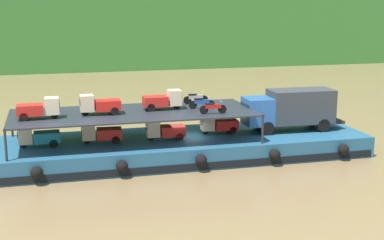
{
  "coord_description": "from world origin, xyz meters",
  "views": [
    {
      "loc": [
        -9.38,
        -37.12,
        11.07
      ],
      "look_at": [
        0.41,
        0.0,
        2.7
      ],
      "focal_mm": 51.08,
      "sensor_mm": 36.0,
      "label": 1
    }
  ],
  "objects_px": {
    "mini_truck_lower_fore": "(218,124)",
    "mini_truck_upper_mid": "(99,105)",
    "cargo_barge": "(187,147)",
    "mini_truck_lower_aft": "(101,133)",
    "motorcycle_upper_port": "(213,108)",
    "mini_truck_lower_mid": "(165,130)",
    "mini_truck_lower_stern": "(38,137)",
    "motorcycle_upper_stbd": "(195,98)",
    "mini_truck_upper_stern": "(39,108)",
    "motorcycle_upper_centre": "(202,103)",
    "covered_lorry": "(291,108)",
    "mini_truck_upper_fore": "(163,100)"
  },
  "relations": [
    {
      "from": "mini_truck_lower_fore",
      "to": "mini_truck_upper_mid",
      "type": "bearing_deg",
      "value": -175.87
    },
    {
      "from": "cargo_barge",
      "to": "mini_truck_lower_aft",
      "type": "xyz_separation_m",
      "value": [
        -6.13,
        -0.14,
        1.44
      ]
    },
    {
      "from": "mini_truck_lower_aft",
      "to": "motorcycle_upper_port",
      "type": "relative_size",
      "value": 1.47
    },
    {
      "from": "mini_truck_lower_mid",
      "to": "motorcycle_upper_port",
      "type": "relative_size",
      "value": 1.47
    },
    {
      "from": "mini_truck_lower_mid",
      "to": "mini_truck_lower_fore",
      "type": "height_order",
      "value": "same"
    },
    {
      "from": "mini_truck_lower_stern",
      "to": "motorcycle_upper_stbd",
      "type": "height_order",
      "value": "motorcycle_upper_stbd"
    },
    {
      "from": "cargo_barge",
      "to": "mini_truck_lower_fore",
      "type": "distance_m",
      "value": 2.96
    },
    {
      "from": "mini_truck_upper_stern",
      "to": "mini_truck_upper_mid",
      "type": "bearing_deg",
      "value": 5.56
    },
    {
      "from": "mini_truck_upper_mid",
      "to": "motorcycle_upper_centre",
      "type": "xyz_separation_m",
      "value": [
        7.3,
        0.22,
        -0.26
      ]
    },
    {
      "from": "covered_lorry",
      "to": "motorcycle_upper_stbd",
      "type": "xyz_separation_m",
      "value": [
        -6.86,
        2.13,
        0.74
      ]
    },
    {
      "from": "mini_truck_lower_fore",
      "to": "mini_truck_upper_stern",
      "type": "bearing_deg",
      "value": -175.42
    },
    {
      "from": "cargo_barge",
      "to": "mini_truck_lower_fore",
      "type": "relative_size",
      "value": 9.37
    },
    {
      "from": "mini_truck_lower_aft",
      "to": "mini_truck_lower_fore",
      "type": "xyz_separation_m",
      "value": [
        8.68,
        0.59,
        0.0
      ]
    },
    {
      "from": "covered_lorry",
      "to": "mini_truck_upper_stern",
      "type": "height_order",
      "value": "mini_truck_upper_stern"
    },
    {
      "from": "mini_truck_lower_fore",
      "to": "motorcycle_upper_stbd",
      "type": "bearing_deg",
      "value": 130.37
    },
    {
      "from": "covered_lorry",
      "to": "motorcycle_upper_stbd",
      "type": "distance_m",
      "value": 7.22
    },
    {
      "from": "mini_truck_upper_fore",
      "to": "motorcycle_upper_port",
      "type": "height_order",
      "value": "mini_truck_upper_fore"
    },
    {
      "from": "mini_truck_upper_mid",
      "to": "motorcycle_upper_port",
      "type": "relative_size",
      "value": 1.44
    },
    {
      "from": "mini_truck_lower_fore",
      "to": "motorcycle_upper_stbd",
      "type": "height_order",
      "value": "motorcycle_upper_stbd"
    },
    {
      "from": "mini_truck_lower_stern",
      "to": "mini_truck_lower_aft",
      "type": "relative_size",
      "value": 0.99
    },
    {
      "from": "mini_truck_upper_stern",
      "to": "motorcycle_upper_stbd",
      "type": "distance_m",
      "value": 11.65
    },
    {
      "from": "mini_truck_lower_aft",
      "to": "motorcycle_upper_port",
      "type": "xyz_separation_m",
      "value": [
        7.5,
        -1.8,
        1.74
      ]
    },
    {
      "from": "mini_truck_lower_fore",
      "to": "mini_truck_upper_fore",
      "type": "bearing_deg",
      "value": 179.96
    },
    {
      "from": "cargo_barge",
      "to": "mini_truck_lower_stern",
      "type": "bearing_deg",
      "value": -179.38
    },
    {
      "from": "mini_truck_lower_stern",
      "to": "mini_truck_upper_stern",
      "type": "height_order",
      "value": "mini_truck_upper_stern"
    },
    {
      "from": "mini_truck_lower_mid",
      "to": "mini_truck_upper_fore",
      "type": "height_order",
      "value": "mini_truck_upper_fore"
    },
    {
      "from": "covered_lorry",
      "to": "mini_truck_lower_fore",
      "type": "height_order",
      "value": "covered_lorry"
    },
    {
      "from": "mini_truck_upper_mid",
      "to": "motorcycle_upper_centre",
      "type": "bearing_deg",
      "value": 1.74
    },
    {
      "from": "mini_truck_lower_aft",
      "to": "mini_truck_lower_fore",
      "type": "distance_m",
      "value": 8.7
    },
    {
      "from": "mini_truck_lower_stern",
      "to": "motorcycle_upper_port",
      "type": "relative_size",
      "value": 1.45
    },
    {
      "from": "mini_truck_lower_stern",
      "to": "mini_truck_lower_fore",
      "type": "distance_m",
      "value": 12.86
    },
    {
      "from": "motorcycle_upper_centre",
      "to": "mini_truck_lower_mid",
      "type": "bearing_deg",
      "value": -170.33
    },
    {
      "from": "cargo_barge",
      "to": "mini_truck_upper_fore",
      "type": "relative_size",
      "value": 9.49
    },
    {
      "from": "mini_truck_lower_aft",
      "to": "motorcycle_upper_centre",
      "type": "bearing_deg",
      "value": 1.45
    },
    {
      "from": "motorcycle_upper_stbd",
      "to": "mini_truck_upper_mid",
      "type": "bearing_deg",
      "value": -163.35
    },
    {
      "from": "mini_truck_lower_fore",
      "to": "mini_truck_upper_fore",
      "type": "relative_size",
      "value": 1.01
    },
    {
      "from": "covered_lorry",
      "to": "mini_truck_upper_stern",
      "type": "bearing_deg",
      "value": -178.54
    },
    {
      "from": "mini_truck_lower_stern",
      "to": "motorcycle_upper_stbd",
      "type": "distance_m",
      "value": 11.84
    },
    {
      "from": "mini_truck_lower_mid",
      "to": "mini_truck_upper_mid",
      "type": "bearing_deg",
      "value": 176.66
    },
    {
      "from": "mini_truck_upper_fore",
      "to": "mini_truck_lower_mid",
      "type": "bearing_deg",
      "value": -95.2
    },
    {
      "from": "mini_truck_upper_stern",
      "to": "motorcycle_upper_port",
      "type": "height_order",
      "value": "mini_truck_upper_stern"
    },
    {
      "from": "mini_truck_lower_fore",
      "to": "motorcycle_upper_centre",
      "type": "height_order",
      "value": "motorcycle_upper_centre"
    },
    {
      "from": "mini_truck_upper_fore",
      "to": "motorcycle_upper_port",
      "type": "xyz_separation_m",
      "value": [
        2.99,
        -2.4,
        -0.26
      ]
    },
    {
      "from": "cargo_barge",
      "to": "mini_truck_upper_mid",
      "type": "height_order",
      "value": "mini_truck_upper_mid"
    },
    {
      "from": "covered_lorry",
      "to": "mini_truck_lower_mid",
      "type": "xyz_separation_m",
      "value": [
        -9.76,
        -0.34,
        -1.0
      ]
    },
    {
      "from": "mini_truck_lower_aft",
      "to": "mini_truck_upper_stern",
      "type": "relative_size",
      "value": 1.02
    },
    {
      "from": "mini_truck_lower_aft",
      "to": "mini_truck_upper_stern",
      "type": "xyz_separation_m",
      "value": [
        -4.02,
        -0.43,
        2.0
      ]
    },
    {
      "from": "cargo_barge",
      "to": "mini_truck_upper_mid",
      "type": "relative_size",
      "value": 9.5
    },
    {
      "from": "covered_lorry",
      "to": "motorcycle_upper_port",
      "type": "bearing_deg",
      "value": -164.6
    },
    {
      "from": "mini_truck_lower_aft",
      "to": "mini_truck_upper_fore",
      "type": "height_order",
      "value": "mini_truck_upper_fore"
    }
  ]
}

